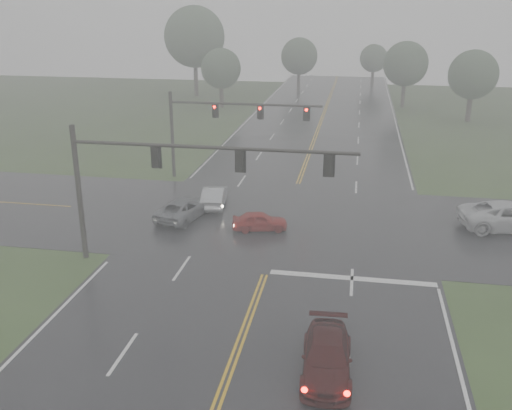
% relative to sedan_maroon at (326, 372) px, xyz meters
% --- Properties ---
extents(main_road, '(18.00, 160.00, 0.02)m').
position_rel_sedan_maroon_xyz_m(main_road, '(-3.68, 13.74, 0.00)').
color(main_road, black).
rests_on(main_road, ground).
extents(cross_street, '(120.00, 14.00, 0.02)m').
position_rel_sedan_maroon_xyz_m(cross_street, '(-3.68, 15.74, 0.00)').
color(cross_street, black).
rests_on(cross_street, ground).
extents(stop_bar, '(8.50, 0.50, 0.01)m').
position_rel_sedan_maroon_xyz_m(stop_bar, '(0.82, 8.14, 0.00)').
color(stop_bar, silver).
rests_on(stop_bar, ground).
extents(sedan_maroon, '(2.08, 4.72, 1.35)m').
position_rel_sedan_maroon_xyz_m(sedan_maroon, '(0.00, 0.00, 0.00)').
color(sedan_maroon, black).
rests_on(sedan_maroon, ground).
extents(sedan_red, '(3.66, 2.12, 1.17)m').
position_rel_sedan_maroon_xyz_m(sedan_red, '(-5.00, 13.86, 0.00)').
color(sedan_red, maroon).
rests_on(sedan_red, ground).
extents(sedan_silver, '(2.01, 4.37, 1.39)m').
position_rel_sedan_maroon_xyz_m(sedan_silver, '(-8.87, 17.73, 0.00)').
color(sedan_silver, '#A1A4A8').
rests_on(sedan_silver, ground).
extents(car_grey, '(3.16, 5.12, 1.32)m').
position_rel_sedan_maroon_xyz_m(car_grey, '(-10.27, 14.97, 0.00)').
color(car_grey, '#5B5E63').
rests_on(car_grey, ground).
extents(pickup_white, '(6.53, 3.77, 1.71)m').
position_rel_sedan_maroon_xyz_m(pickup_white, '(10.36, 16.75, 0.00)').
color(pickup_white, silver).
rests_on(pickup_white, ground).
extents(signal_gantry_near, '(14.88, 0.33, 7.49)m').
position_rel_sedan_maroon_xyz_m(signal_gantry_near, '(-9.22, 8.20, 5.30)').
color(signal_gantry_near, black).
rests_on(signal_gantry_near, ground).
extents(signal_gantry_far, '(11.99, 0.35, 6.89)m').
position_rel_sedan_maroon_xyz_m(signal_gantry_far, '(-10.20, 24.11, 4.84)').
color(signal_gantry_far, black).
rests_on(signal_gantry_far, ground).
extents(tree_nw_a, '(5.32, 5.32, 7.81)m').
position_rel_sedan_maroon_xyz_m(tree_nw_a, '(-17.63, 56.50, 5.13)').
color(tree_nw_a, '#352A22').
rests_on(tree_nw_a, ground).
extents(tree_ne_a, '(5.91, 5.91, 8.69)m').
position_rel_sedan_maroon_xyz_m(tree_ne_a, '(6.47, 61.06, 5.71)').
color(tree_ne_a, '#352A22').
rests_on(tree_ne_a, ground).
extents(tree_n_mid, '(5.69, 5.69, 8.36)m').
position_rel_sedan_maroon_xyz_m(tree_n_mid, '(-8.91, 72.31, 5.49)').
color(tree_n_mid, '#352A22').
rests_on(tree_n_mid, ground).
extents(tree_e_near, '(5.69, 5.69, 8.36)m').
position_rel_sedan_maroon_xyz_m(tree_e_near, '(13.53, 52.09, 5.49)').
color(tree_e_near, '#352A22').
rests_on(tree_e_near, ground).
extents(tree_nw_b, '(8.91, 8.91, 13.09)m').
position_rel_sedan_maroon_xyz_m(tree_nw_b, '(-23.72, 65.49, 8.62)').
color(tree_nw_b, '#352A22').
rests_on(tree_nw_b, ground).
extents(tree_n_far, '(4.67, 4.67, 6.86)m').
position_rel_sedan_maroon_xyz_m(tree_n_far, '(2.68, 82.04, 4.50)').
color(tree_n_far, '#352A22').
rests_on(tree_n_far, ground).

